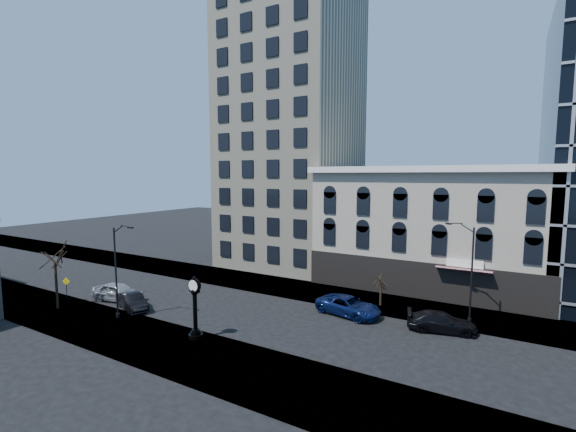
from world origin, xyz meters
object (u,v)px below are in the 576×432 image
Objects in this scene: street_lamp_near at (120,247)px; car_near_b at (132,301)px; street_clock at (195,310)px; car_near_a at (118,292)px; warning_sign at (66,285)px.

car_near_b is at bearing 122.47° from street_lamp_near.
street_clock is 1.03× the size of car_near_b.
car_near_a is at bearing 144.54° from street_lamp_near.
car_near_b is (-9.12, 1.86, -1.43)m from street_clock.
car_near_b is at bearing -116.59° from car_near_a.
street_clock is at bearing -1.14° from street_lamp_near.
street_lamp_near is 7.53m from car_near_a.
car_near_a is (-4.60, 2.98, -5.17)m from street_lamp_near.
street_lamp_near reaches higher than car_near_b.
warning_sign is at bearing 115.90° from car_near_a.
warning_sign is 4.58m from car_near_a.
street_clock reaches higher than car_near_b.
street_lamp_near reaches higher than car_near_a.
car_near_b is (6.80, 1.73, -0.93)m from warning_sign.
car_near_b is (-1.44, 2.05, -5.29)m from street_lamp_near.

